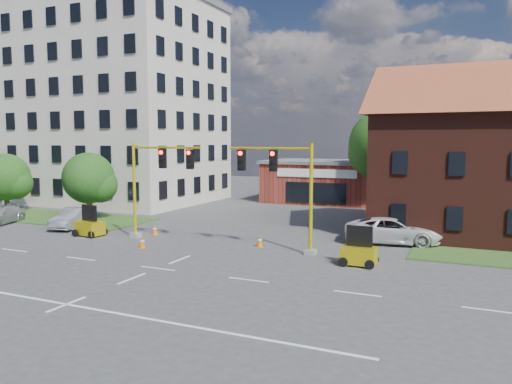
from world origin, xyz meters
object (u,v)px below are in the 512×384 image
at_px(trailer_west, 90,227).
at_px(trailer_east, 359,254).
at_px(pickup_white, 393,230).
at_px(signal_mast_west, 155,179).
at_px(signal_mast_east, 283,184).

bearing_deg(trailer_west, trailer_east, 6.37).
bearing_deg(pickup_white, signal_mast_west, 100.55).
relative_size(signal_mast_east, pickup_white, 1.06).
distance_m(signal_mast_west, signal_mast_east, 8.71).
relative_size(trailer_east, pickup_white, 0.33).
bearing_deg(signal_mast_west, pickup_white, 19.73).
xyz_separation_m(signal_mast_east, trailer_east, (4.64, -1.26, -3.31)).
relative_size(signal_mast_west, signal_mast_east, 1.00).
distance_m(signal_mast_west, trailer_east, 13.82).
height_order(trailer_west, pickup_white, trailer_west).
relative_size(trailer_west, pickup_white, 0.34).
bearing_deg(trailer_west, pickup_white, 25.07).
height_order(signal_mast_west, pickup_white, signal_mast_west).
distance_m(signal_mast_east, pickup_white, 7.96).
bearing_deg(pickup_white, trailer_east, 164.65).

